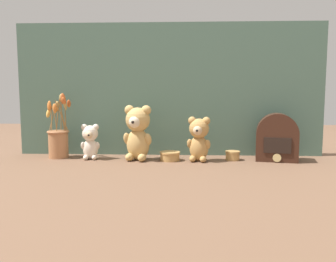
% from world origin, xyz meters
% --- Properties ---
extents(ground_plane, '(4.00, 4.00, 0.00)m').
position_xyz_m(ground_plane, '(0.00, 0.00, 0.00)').
color(ground_plane, brown).
extents(backdrop_wall, '(1.69, 0.02, 0.73)m').
position_xyz_m(backdrop_wall, '(0.00, 0.17, 0.36)').
color(backdrop_wall, '#4C6B5B').
rests_on(backdrop_wall, ground).
extents(teddy_bear_large, '(0.16, 0.14, 0.29)m').
position_xyz_m(teddy_bear_large, '(-0.16, 0.00, 0.15)').
color(teddy_bear_large, tan).
rests_on(teddy_bear_large, ground).
extents(teddy_bear_medium, '(0.13, 0.11, 0.23)m').
position_xyz_m(teddy_bear_medium, '(0.16, -0.01, 0.12)').
color(teddy_bear_medium, tan).
rests_on(teddy_bear_medium, ground).
extents(teddy_bear_small, '(0.10, 0.09, 0.19)m').
position_xyz_m(teddy_bear_small, '(-0.41, 0.02, 0.10)').
color(teddy_bear_small, beige).
rests_on(teddy_bear_small, ground).
extents(flower_vase, '(0.15, 0.14, 0.35)m').
position_xyz_m(flower_vase, '(-0.59, 0.05, 0.10)').
color(flower_vase, '#AD7047').
rests_on(flower_vase, ground).
extents(vintage_radio, '(0.22, 0.15, 0.24)m').
position_xyz_m(vintage_radio, '(0.56, 0.02, 0.11)').
color(vintage_radio, '#381E14').
rests_on(vintage_radio, ground).
extents(decorative_tin_tall, '(0.11, 0.11, 0.05)m').
position_xyz_m(decorative_tin_tall, '(0.01, 0.00, 0.02)').
color(decorative_tin_tall, tan).
rests_on(decorative_tin_tall, ground).
extents(decorative_tin_short, '(0.08, 0.08, 0.05)m').
position_xyz_m(decorative_tin_short, '(0.34, 0.03, 0.02)').
color(decorative_tin_short, tan).
rests_on(decorative_tin_short, ground).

